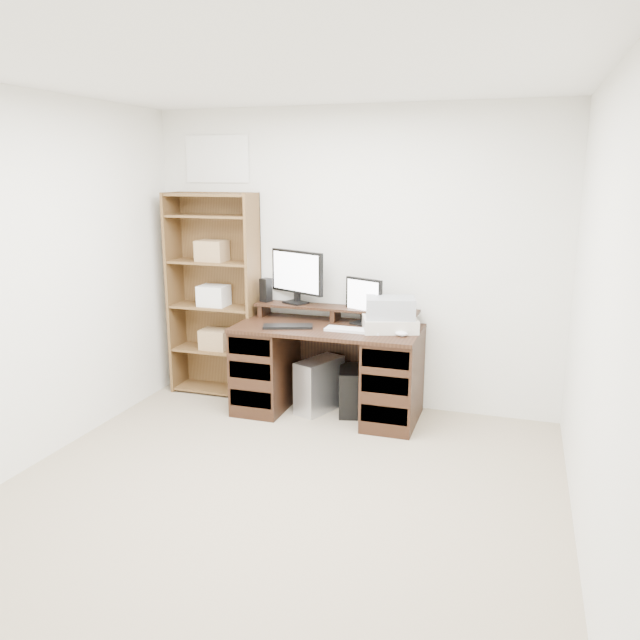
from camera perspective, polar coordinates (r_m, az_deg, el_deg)
The scene contains 14 objects.
room at distance 3.42m, azimuth -5.86°, elevation 1.16°, with size 3.54×4.04×2.54m.
desk at distance 5.16m, azimuth 0.73°, elevation -4.46°, with size 1.50×0.70×0.75m.
riser_shelf at distance 5.23m, azimuth 1.42°, elevation 0.94°, with size 1.40×0.22×0.12m.
monitor_wide at distance 5.33m, azimuth -2.12°, elevation 4.22°, with size 0.53×0.27×0.45m.
monitor_small at distance 5.10m, azimuth 4.01°, elevation 1.90°, with size 0.33×0.19×0.38m.
speaker at distance 5.43m, azimuth -4.97°, elevation 2.74°, with size 0.08×0.08×0.20m, color black.
keyboard_black at distance 5.02m, azimuth -2.95°, elevation -0.59°, with size 0.40×0.13×0.02m, color black.
keyboard_white at distance 4.90m, azimuth 3.05°, elevation -0.93°, with size 0.44×0.13×0.02m, color silver.
mouse at distance 4.79m, azimuth 7.47°, elevation -1.26°, with size 0.10×0.07×0.04m, color silver.
printer at distance 4.94m, azimuth 6.42°, elevation -0.38°, with size 0.42×0.31×0.10m, color beige.
basket at distance 4.91m, azimuth 6.46°, elevation 1.13°, with size 0.38×0.27×0.16m, color gray.
tower_silver at distance 5.28m, azimuth -0.06°, elevation -5.95°, with size 0.20×0.45×0.45m, color silver.
tower_black at distance 5.25m, azimuth 2.70°, elevation -6.45°, with size 0.26×0.41×0.38m.
bookshelf at distance 5.64m, azimuth -9.58°, elevation 2.43°, with size 0.80×0.30×1.80m.
Camera 1 is at (1.35, -3.05, 1.97)m, focal length 35.00 mm.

